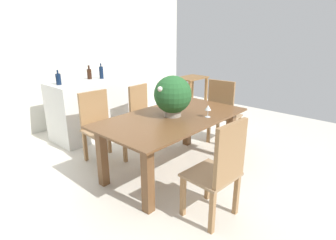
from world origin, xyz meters
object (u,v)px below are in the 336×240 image
object	(u,v)px
kitchen_counter	(95,107)
wine_bottle_tall	(58,79)
chair_foot_end	(222,110)
chair_far_left	(99,123)
side_table	(191,87)
wine_glass	(208,108)
dining_table	(172,127)
flower_centerpiece	(173,95)
chair_near_left	(221,168)
chair_far_right	(144,112)
crystal_vase_left	(182,94)
wine_bottle_clear	(101,72)
crystal_vase_center_near	(176,99)
wine_bottle_dark	(89,74)

from	to	relation	value
kitchen_counter	wine_bottle_tall	distance (m)	0.80
chair_foot_end	chair_far_left	size ratio (longest dim) A/B	1.08
side_table	wine_glass	bearing A→B (deg)	-138.38
dining_table	flower_centerpiece	size ratio (longest dim) A/B	3.78
chair_near_left	wine_bottle_tall	size ratio (longest dim) A/B	4.52
chair_far_left	kitchen_counter	bearing A→B (deg)	64.02
kitchen_counter	chair_far_right	bearing A→B (deg)	-71.25
dining_table	flower_centerpiece	bearing A→B (deg)	28.10
chair_far_left	wine_glass	distance (m)	1.50
crystal_vase_left	wine_glass	size ratio (longest dim) A/B	1.32
kitchen_counter	wine_bottle_clear	bearing A→B (deg)	1.72
kitchen_counter	crystal_vase_center_near	bearing A→B (deg)	-80.84
chair_near_left	wine_bottle_tall	world-z (taller)	wine_bottle_tall
wine_glass	chair_near_left	bearing A→B (deg)	-138.29
chair_foot_end	wine_glass	world-z (taller)	chair_foot_end
wine_glass	kitchen_counter	bearing A→B (deg)	94.09
crystal_vase_left	wine_bottle_dark	world-z (taller)	wine_bottle_dark
crystal_vase_left	kitchen_counter	size ratio (longest dim) A/B	0.14
chair_near_left	kitchen_counter	size ratio (longest dim) A/B	0.70
flower_centerpiece	wine_bottle_tall	xyz separation A→B (m)	(-0.47, 1.87, 0.04)
dining_table	kitchen_counter	bearing A→B (deg)	86.56
wine_bottle_clear	crystal_vase_left	bearing A→B (deg)	-77.25
chair_far_left	flower_centerpiece	world-z (taller)	flower_centerpiece
dining_table	wine_bottle_dark	xyz separation A→B (m)	(0.13, 1.97, 0.44)
dining_table	kitchen_counter	xyz separation A→B (m)	(0.11, 1.84, -0.12)
dining_table	side_table	world-z (taller)	side_table
dining_table	chair_near_left	distance (m)	1.05
dining_table	chair_far_left	distance (m)	1.05
chair_far_left	wine_bottle_tall	size ratio (longest dim) A/B	4.30
chair_far_left	crystal_vase_center_near	xyz separation A→B (m)	(0.78, -0.71, 0.32)
crystal_vase_left	wine_bottle_dark	distance (m)	1.69
chair_near_left	wine_bottle_tall	distance (m)	2.87
crystal_vase_center_near	dining_table	bearing A→B (deg)	-145.47
kitchen_counter	wine_bottle_dark	world-z (taller)	wine_bottle_dark
chair_near_left	wine_glass	bearing A→B (deg)	-134.53
chair_far_left	kitchen_counter	xyz separation A→B (m)	(0.52, 0.88, -0.05)
chair_near_left	wine_bottle_dark	distance (m)	3.01
kitchen_counter	flower_centerpiece	bearing A→B (deg)	-92.92
crystal_vase_center_near	kitchen_counter	bearing A→B (deg)	99.16
chair_far_left	side_table	size ratio (longest dim) A/B	1.22
chair_far_left	crystal_vase_left	distance (m)	1.25
kitchen_counter	side_table	xyz separation A→B (m)	(2.08, -0.47, 0.10)
chair_far_left	crystal_vase_left	xyz separation A→B (m)	(1.04, -0.60, 0.33)
wine_bottle_dark	side_table	xyz separation A→B (m)	(2.06, -0.59, -0.46)
chair_foot_end	flower_centerpiece	world-z (taller)	flower_centerpiece
chair_far_right	flower_centerpiece	world-z (taller)	flower_centerpiece
chair_far_left	wine_glass	world-z (taller)	chair_far_left
flower_centerpiece	wine_bottle_dark	distance (m)	1.96
wine_bottle_tall	wine_bottle_clear	xyz separation A→B (m)	(0.75, -0.03, 0.02)
wine_bottle_dark	side_table	distance (m)	2.19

